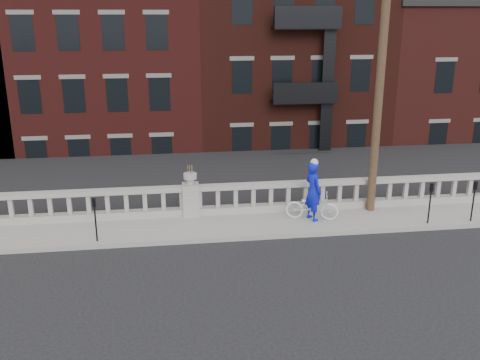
{
  "coord_description": "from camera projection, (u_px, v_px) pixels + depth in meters",
  "views": [
    {
      "loc": [
        -0.66,
        -13.06,
        6.72
      ],
      "look_at": [
        1.57,
        3.2,
        1.56
      ],
      "focal_mm": 40.0,
      "sensor_mm": 36.0,
      "label": 1
    }
  ],
  "objects": [
    {
      "name": "bicycle",
      "position": [
        312.0,
        206.0,
        17.64
      ],
      "size": [
        1.84,
        1.07,
        0.91
      ],
      "primitive_type": "imported",
      "rotation": [
        0.0,
        0.0,
        1.29
      ],
      "color": "silver",
      "rests_on": "sidewalk"
    },
    {
      "name": "parking_meter_d",
      "position": [
        430.0,
        199.0,
        17.16
      ],
      "size": [
        0.1,
        0.09,
        1.36
      ],
      "color": "black",
      "rests_on": "sidewalk"
    },
    {
      "name": "parking_meter_c",
      "position": [
        95.0,
        215.0,
        15.8
      ],
      "size": [
        0.1,
        0.09,
        1.36
      ],
      "color": "black",
      "rests_on": "sidewalk"
    },
    {
      "name": "planter_pedestal",
      "position": [
        191.0,
        196.0,
        17.93
      ],
      "size": [
        0.55,
        0.55,
        1.76
      ],
      "color": "#9C9890",
      "rests_on": "sidewalk"
    },
    {
      "name": "sidewalk",
      "position": [
        193.0,
        228.0,
        17.26
      ],
      "size": [
        32.0,
        2.2,
        0.15
      ],
      "primitive_type": "cube",
      "color": "#9C9890",
      "rests_on": "ground"
    },
    {
      "name": "parking_meter_e",
      "position": [
        474.0,
        197.0,
        17.35
      ],
      "size": [
        0.1,
        0.09,
        1.36
      ],
      "color": "black",
      "rests_on": "sidewalk"
    },
    {
      "name": "utility_pole",
      "position": [
        382.0,
        61.0,
        17.08
      ],
      "size": [
        1.6,
        0.28,
        10.0
      ],
      "color": "#422D1E",
      "rests_on": "sidewalk"
    },
    {
      "name": "ground",
      "position": [
        199.0,
        272.0,
        14.44
      ],
      "size": [
        120.0,
        120.0,
        0.0
      ],
      "primitive_type": "plane",
      "color": "black",
      "rests_on": "ground"
    },
    {
      "name": "balustrade",
      "position": [
        191.0,
        201.0,
        17.98
      ],
      "size": [
        28.0,
        0.34,
        1.03
      ],
      "color": "#9C9890",
      "rests_on": "sidewalk"
    },
    {
      "name": "cyclist",
      "position": [
        313.0,
        191.0,
        17.46
      ],
      "size": [
        0.7,
        0.84,
        1.97
      ],
      "primitive_type": "imported",
      "rotation": [
        0.0,
        0.0,
        1.94
      ],
      "color": "#0D17CE",
      "rests_on": "sidewalk"
    },
    {
      "name": "lower_level",
      "position": [
        185.0,
        77.0,
        35.51
      ],
      "size": [
        80.0,
        44.0,
        20.8
      ],
      "color": "#605E59",
      "rests_on": "ground"
    }
  ]
}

